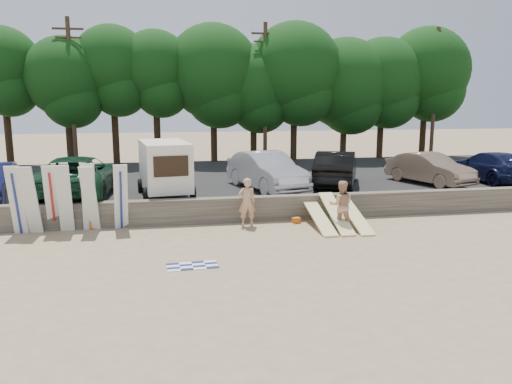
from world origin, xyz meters
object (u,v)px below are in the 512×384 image
cooler (323,220)px  car_3 (336,168)px  car_2 (266,171)px  beachgoer_a (247,202)px  beachgoer_b (341,205)px  box_trailer (165,166)px  car_4 (429,169)px  car_1 (77,176)px  car_5 (490,167)px

cooler → car_3: bearing=53.2°
car_2 → beachgoer_a: (-1.59, -3.99, -0.62)m
car_2 → beachgoer_b: bearing=-85.6°
box_trailer → beachgoer_b: 7.92m
car_2 → beachgoer_a: bearing=-127.1°
box_trailer → car_4: size_ratio=0.85×
box_trailer → car_1: box_trailer is taller
box_trailer → car_4: box_trailer is taller
car_4 → beachgoer_b: car_4 is taller
beachgoer_a → beachgoer_b: size_ratio=1.02×
box_trailer → car_4: (12.99, 0.79, -0.56)m
car_3 → car_4: size_ratio=1.11×
car_2 → car_5: (11.81, 0.23, -0.11)m
box_trailer → beachgoer_a: bearing=-54.7°
car_1 → car_3: bearing=-174.7°
car_4 → car_2: bearing=161.6°
car_2 → car_4: (8.33, 0.09, -0.11)m
car_4 → cooler: (-6.90, -4.35, -1.31)m
car_2 → car_3: bearing=-9.1°
car_4 → beachgoer_b: bearing=-160.5°
beachgoer_b → cooler: 1.22m
car_4 → beachgoer_b: 8.33m
car_5 → box_trailer: bearing=1.3°
car_3 → cooler: bearing=88.8°
car_3 → beachgoer_b: car_3 is taller
box_trailer → car_1: bearing=165.2°
beachgoer_a → beachgoer_b: 3.60m
car_1 → car_2: car_1 is taller
car_4 → car_5: 3.48m
car_1 → cooler: car_1 is taller
car_4 → car_5: bearing=-16.8°
car_5 → beachgoer_a: car_5 is taller
box_trailer → car_3: bearing=-0.1°
car_5 → beachgoer_b: bearing=26.2°
car_5 → beachgoer_b: (-9.98, -5.33, -0.53)m
car_2 → car_3: 3.56m
car_3 → box_trailer: bearing=30.8°
car_2 → car_4: 8.33m
car_3 → beachgoer_a: (-5.13, -4.38, -0.60)m
car_1 → car_2: size_ratio=1.20×
beachgoer_a → cooler: (3.02, -0.26, -0.79)m
car_4 → beachgoer_a: 10.74m
car_3 → beachgoer_a: bearing=63.8°
car_1 → beachgoer_b: (10.24, -4.87, -0.65)m
beachgoer_a → cooler: beachgoer_a is taller
car_5 → cooler: size_ratio=13.87×
box_trailer → car_1: (-3.74, 0.47, -0.44)m
car_2 → cooler: 4.70m
car_4 → cooler: size_ratio=12.24×
car_4 → car_1: bearing=162.0°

